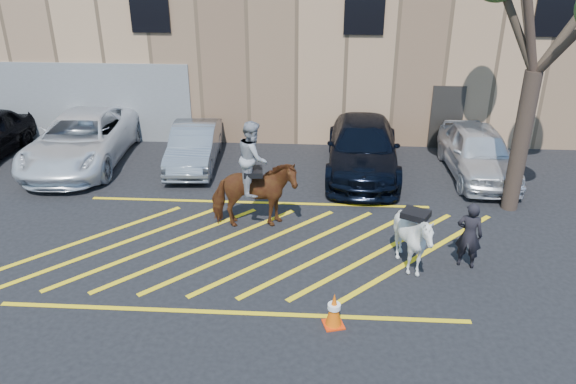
# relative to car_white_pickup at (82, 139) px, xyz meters

# --- Properties ---
(ground) EXTENTS (90.00, 90.00, 0.00)m
(ground) POSITION_rel_car_white_pickup_xyz_m (6.02, -4.85, -0.80)
(ground) COLOR black
(ground) RESTS_ON ground
(car_white_pickup) EXTENTS (2.90, 5.88, 1.60)m
(car_white_pickup) POSITION_rel_car_white_pickup_xyz_m (0.00, 0.00, 0.00)
(car_white_pickup) COLOR white
(car_white_pickup) RESTS_ON ground
(car_silver_sedan) EXTENTS (1.63, 4.07, 1.31)m
(car_silver_sedan) POSITION_rel_car_white_pickup_xyz_m (3.67, 0.03, -0.14)
(car_silver_sedan) COLOR gray
(car_silver_sedan) RESTS_ON ground
(car_blue_suv) EXTENTS (2.43, 5.50, 1.57)m
(car_blue_suv) POSITION_rel_car_white_pickup_xyz_m (9.05, -0.13, -0.02)
(car_blue_suv) COLOR black
(car_blue_suv) RESTS_ON ground
(car_white_suv) EXTENTS (1.93, 4.53, 1.53)m
(car_white_suv) POSITION_rel_car_white_pickup_xyz_m (12.58, -0.26, -0.04)
(car_white_suv) COLOR silver
(car_white_suv) RESTS_ON ground
(handler) EXTENTS (0.67, 0.54, 1.58)m
(handler) POSITION_rel_car_white_pickup_xyz_m (11.09, -5.58, -0.01)
(handler) COLOR black
(handler) RESTS_ON ground
(warehouse) EXTENTS (32.42, 10.20, 7.30)m
(warehouse) POSITION_rel_car_white_pickup_xyz_m (6.01, 7.14, 2.85)
(warehouse) COLOR tan
(warehouse) RESTS_ON ground
(hatching_zone) EXTENTS (12.60, 5.12, 0.01)m
(hatching_zone) POSITION_rel_car_white_pickup_xyz_m (6.02, -5.15, -0.80)
(hatching_zone) COLOR yellow
(hatching_zone) RESTS_ON ground
(mounted_bay) EXTENTS (2.26, 1.24, 2.84)m
(mounted_bay) POSITION_rel_car_white_pickup_xyz_m (6.08, -4.04, 0.34)
(mounted_bay) COLOR brown
(mounted_bay) RESTS_ON ground
(saddled_white) EXTENTS (1.81, 1.87, 1.59)m
(saddled_white) POSITION_rel_car_white_pickup_xyz_m (9.81, -5.85, 0.00)
(saddled_white) COLOR silver
(saddled_white) RESTS_ON ground
(traffic_cone) EXTENTS (0.47, 0.47, 0.73)m
(traffic_cone) POSITION_rel_car_white_pickup_xyz_m (8.07, -7.91, -0.44)
(traffic_cone) COLOR #F13509
(traffic_cone) RESTS_ON ground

